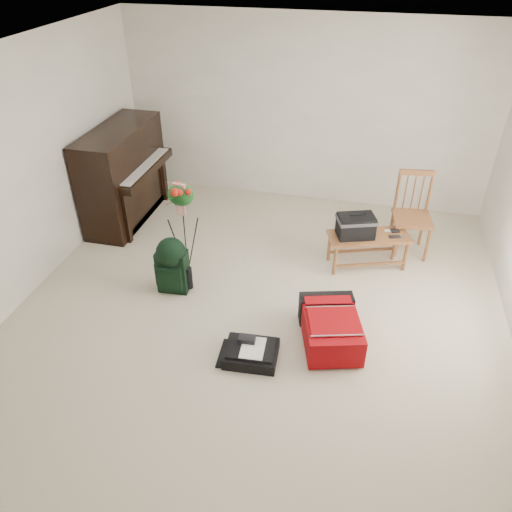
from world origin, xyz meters
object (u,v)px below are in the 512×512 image
(red_suitcase, at_px, (331,324))
(flower_stand, at_px, (184,230))
(dining_chair, at_px, (412,216))
(green_backpack, at_px, (172,263))
(black_duffel, at_px, (251,352))
(piano, at_px, (124,177))
(bench, at_px, (360,227))

(red_suitcase, distance_m, flower_stand, 1.91)
(dining_chair, relative_size, flower_stand, 0.86)
(green_backpack, bearing_deg, red_suitcase, -15.13)
(green_backpack, bearing_deg, black_duffel, -40.45)
(piano, height_order, red_suitcase, piano)
(bench, distance_m, green_backpack, 2.15)
(dining_chair, distance_m, flower_stand, 2.69)
(piano, xyz_separation_m, flower_stand, (1.22, -1.05, -0.03))
(piano, relative_size, dining_chair, 1.49)
(red_suitcase, bearing_deg, piano, 133.22)
(black_duffel, distance_m, green_backpack, 1.38)
(dining_chair, bearing_deg, green_backpack, -158.24)
(green_backpack, bearing_deg, piano, 127.31)
(bench, distance_m, red_suitcase, 1.39)
(red_suitcase, bearing_deg, bench, 68.02)
(black_duffel, relative_size, green_backpack, 0.79)
(green_backpack, height_order, flower_stand, flower_stand)
(bench, height_order, green_backpack, bench)
(bench, distance_m, flower_stand, 1.98)
(piano, bearing_deg, red_suitcase, -30.88)
(dining_chair, bearing_deg, piano, 172.53)
(red_suitcase, height_order, flower_stand, flower_stand)
(bench, bearing_deg, green_backpack, -172.34)
(flower_stand, bearing_deg, bench, 27.30)
(red_suitcase, distance_m, green_backpack, 1.81)
(green_backpack, bearing_deg, bench, 23.87)
(red_suitcase, height_order, green_backpack, green_backpack)
(black_duffel, bearing_deg, green_backpack, 138.67)
(bench, xyz_separation_m, green_backpack, (-1.91, -0.97, -0.14))
(red_suitcase, relative_size, black_duffel, 1.72)
(bench, relative_size, black_duffel, 1.92)
(dining_chair, relative_size, green_backpack, 1.55)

